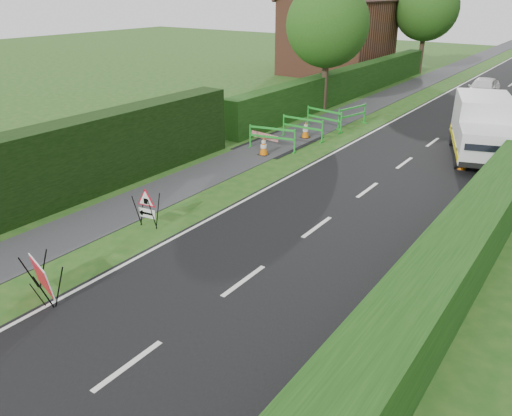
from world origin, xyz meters
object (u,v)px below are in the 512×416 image
Objects in this scene: triangle_sign at (146,205)px; red_rect_sign at (42,278)px; hatchback_car at (483,89)px; works_van at (483,127)px.

red_rect_sign is at bearing -87.21° from triangle_sign.
red_rect_sign is 28.20m from hatchback_car.
hatchback_car is (3.46, 24.29, -0.03)m from triangle_sign.
triangle_sign is at bearing 116.96° from red_rect_sign.
works_van is at bearing -80.09° from hatchback_car.
triangle_sign is 13.77m from works_van.
red_rect_sign is 0.30× the size of hatchback_car.
hatchback_car is (-2.61, 11.94, -0.57)m from works_van.
hatchback_car is (2.67, 28.07, 0.15)m from red_rect_sign.
triangle_sign is at bearing -134.88° from works_van.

